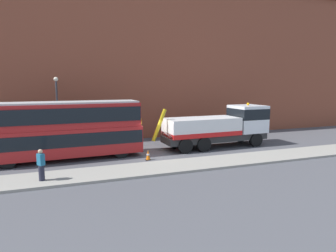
% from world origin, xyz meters
% --- Properties ---
extents(ground_plane, '(120.00, 120.00, 0.00)m').
position_xyz_m(ground_plane, '(0.00, 0.00, 0.00)').
color(ground_plane, '#4C4C51').
extents(near_kerb, '(60.00, 2.80, 0.15)m').
position_xyz_m(near_kerb, '(0.00, -4.20, 0.07)').
color(near_kerb, gray).
rests_on(near_kerb, ground_plane).
extents(building_facade, '(60.00, 1.50, 16.00)m').
position_xyz_m(building_facade, '(0.00, 6.85, 8.07)').
color(building_facade, brown).
rests_on(building_facade, ground_plane).
extents(recovery_tow_truck, '(10.18, 2.93, 3.67)m').
position_xyz_m(recovery_tow_truck, '(6.02, 0.31, 1.76)').
color(recovery_tow_truck, '#2D2D2D').
rests_on(recovery_tow_truck, ground_plane).
extents(double_decker_bus, '(11.11, 2.91, 4.06)m').
position_xyz_m(double_decker_bus, '(-6.53, 0.30, 2.23)').
color(double_decker_bus, '#AD1E1E').
rests_on(double_decker_bus, ground_plane).
extents(pedestrian_onlooker, '(0.43, 0.48, 1.71)m').
position_xyz_m(pedestrian_onlooker, '(-7.63, -4.56, 0.99)').
color(pedestrian_onlooker, '#232333').
rests_on(pedestrian_onlooker, near_kerb).
extents(traffic_cone_near_bus, '(0.36, 0.36, 0.72)m').
position_xyz_m(traffic_cone_near_bus, '(-0.95, -1.85, 0.34)').
color(traffic_cone_near_bus, orange).
rests_on(traffic_cone_near_bus, ground_plane).
extents(street_lamp, '(0.36, 0.36, 5.83)m').
position_xyz_m(street_lamp, '(-6.79, 4.66, 3.47)').
color(street_lamp, '#38383D').
rests_on(street_lamp, ground_plane).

